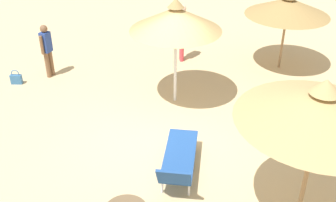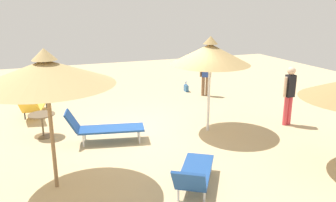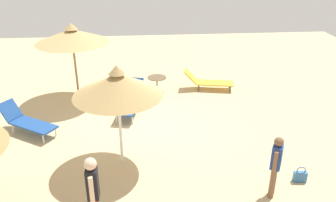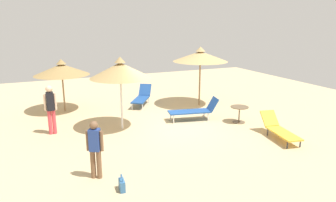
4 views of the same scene
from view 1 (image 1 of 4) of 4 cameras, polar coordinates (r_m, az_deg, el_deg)
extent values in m
cube|color=tan|center=(9.60, -1.14, -4.61)|extent=(24.00, 24.00, 0.10)
cylinder|color=white|center=(10.29, 1.03, 5.56)|extent=(0.08, 0.08, 2.26)
cone|color=tan|center=(9.87, 1.09, 11.39)|extent=(2.24, 2.24, 0.57)
cone|color=tan|center=(9.75, 1.11, 13.52)|extent=(0.40, 0.40, 0.22)
cylinder|color=olive|center=(7.04, 18.97, -8.53)|extent=(0.08, 0.08, 2.48)
cone|color=tan|center=(6.42, 20.63, -0.70)|extent=(2.58, 2.58, 0.48)
cone|color=tan|center=(6.26, 21.19, 1.93)|extent=(0.46, 0.46, 0.22)
cylinder|color=olive|center=(12.62, 15.79, 8.75)|extent=(0.07, 0.07, 2.04)
cone|color=#997A47|center=(12.34, 16.37, 12.52)|extent=(2.40, 2.40, 0.49)
cube|color=#1E478C|center=(9.87, 17.86, -2.53)|extent=(1.32, 1.60, 0.05)
cylinder|color=silver|center=(9.86, 13.78, -3.15)|extent=(0.04, 0.04, 0.31)
cylinder|color=silver|center=(10.27, 14.57, -1.79)|extent=(0.04, 0.04, 0.31)
cylinder|color=silver|center=(9.71, 21.03, -5.06)|extent=(0.04, 0.04, 0.31)
cylinder|color=silver|center=(10.12, 21.53, -3.61)|extent=(0.04, 0.04, 0.31)
cube|color=#1E478C|center=(8.30, 1.65, -7.52)|extent=(1.81, 0.95, 0.05)
cylinder|color=silver|center=(9.01, 0.49, -5.55)|extent=(0.04, 0.04, 0.34)
cylinder|color=silver|center=(8.98, 3.77, -5.79)|extent=(0.04, 0.04, 0.34)
cylinder|color=silver|center=(7.90, -0.84, -11.71)|extent=(0.04, 0.04, 0.34)
cylinder|color=silver|center=(7.86, 2.96, -12.03)|extent=(0.04, 0.04, 0.34)
cube|color=#1E478C|center=(7.36, 0.83, -10.63)|extent=(0.45, 0.67, 0.53)
cylinder|color=brown|center=(12.32, -16.44, 4.86)|extent=(0.13, 0.13, 0.77)
cylinder|color=brown|center=(12.43, -15.97, 5.16)|extent=(0.13, 0.13, 0.77)
cube|color=navy|center=(12.11, -16.66, 7.89)|extent=(0.33, 0.32, 0.58)
sphere|color=brown|center=(11.97, -16.94, 9.62)|extent=(0.21, 0.21, 0.21)
cylinder|color=brown|center=(12.00, -17.19, 7.44)|extent=(0.09, 0.09, 0.53)
cylinder|color=brown|center=(12.24, -16.11, 8.08)|extent=(0.09, 0.09, 0.53)
cylinder|color=#D83F4C|center=(12.92, 1.88, 7.65)|extent=(0.13, 0.13, 0.89)
cylinder|color=#D83F4C|center=(12.79, 1.94, 7.40)|extent=(0.13, 0.13, 0.89)
cube|color=black|center=(12.57, 1.97, 10.78)|extent=(0.24, 0.22, 0.67)
sphere|color=beige|center=(12.43, 2.01, 12.74)|extent=(0.24, 0.24, 0.24)
cylinder|color=beige|center=(12.74, 1.89, 10.95)|extent=(0.09, 0.09, 0.61)
cylinder|color=beige|center=(12.42, 2.05, 10.41)|extent=(0.09, 0.09, 0.61)
cube|color=#336699|center=(12.32, -20.38, 2.85)|extent=(0.15, 0.32, 0.27)
torus|color=#336699|center=(12.24, -20.54, 3.62)|extent=(0.05, 0.23, 0.22)
camera|label=2|loc=(10.62, 57.32, 6.44)|focal=36.74mm
camera|label=3|loc=(17.23, -3.66, 30.53)|focal=37.46mm
camera|label=4|loc=(16.03, -46.30, 16.59)|focal=33.57mm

